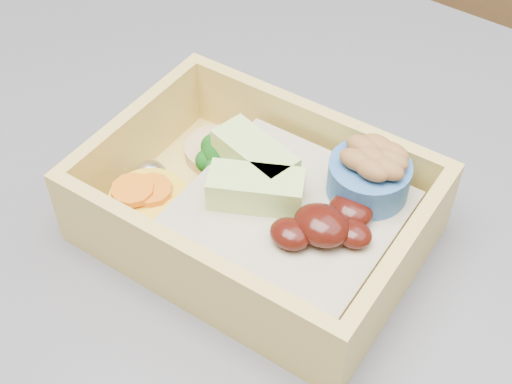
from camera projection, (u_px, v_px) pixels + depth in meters
The scene contains 1 object.
bento_box at pixel (268, 208), 0.41m from camera, with size 0.19×0.14×0.07m.
Camera 1 is at (0.22, -0.20, 1.25)m, focal length 50.00 mm.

